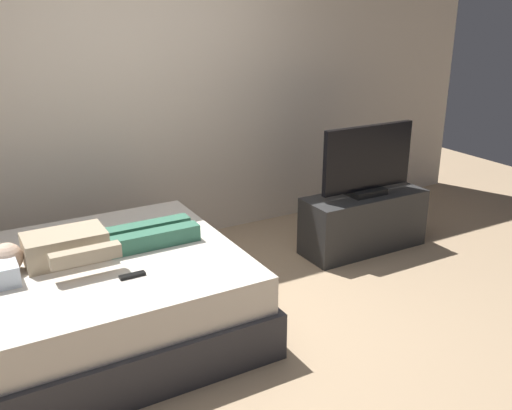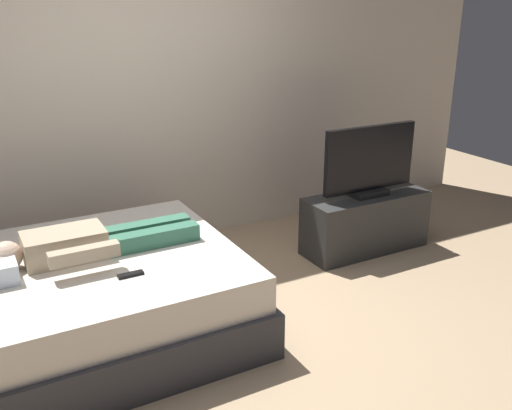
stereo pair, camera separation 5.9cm
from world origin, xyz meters
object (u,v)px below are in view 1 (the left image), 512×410
Objects in this scene: remote at (132,275)px; tv at (368,162)px; bed at (91,301)px; tv_stand at (363,222)px; person at (87,244)px.

tv is at bearing 14.77° from remote.
tv reaches higher than bed.
remote is 2.31m from tv_stand.
bed is at bearing -174.40° from tv.
person is 2.38m from tv.
tv_stand is (2.40, 0.23, -0.01)m from bed.
tv_stand is at bearing 0.00° from tv.
remote reaches higher than bed.
person is 1.43× the size of tv.
person is (0.03, 0.06, 0.36)m from bed.
person is 2.40m from tv_stand.
person is 1.15× the size of tv_stand.
remote is at bearing -165.23° from tv_stand.
bed is at bearing -117.46° from person.
person reaches higher than remote.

